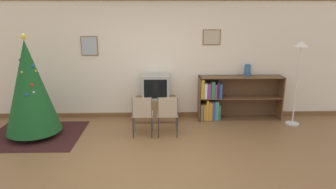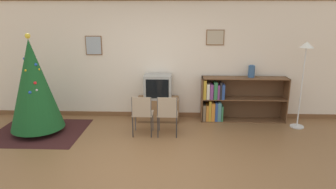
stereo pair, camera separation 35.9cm
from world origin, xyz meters
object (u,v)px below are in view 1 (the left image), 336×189
tv_console (156,109)px  vase (248,70)px  folding_chair_right (168,113)px  bookshelf (224,99)px  christmas_tree (30,87)px  folding_chair_left (142,113)px  standing_lamp (299,61)px  television (156,87)px

tv_console → vase: 2.22m
folding_chair_right → bookshelf: size_ratio=0.44×
bookshelf → vase: size_ratio=7.03×
christmas_tree → tv_console: christmas_tree is taller
christmas_tree → folding_chair_left: (2.13, -0.09, -0.52)m
standing_lamp → folding_chair_right: bearing=-167.9°
folding_chair_right → standing_lamp: (2.74, 0.59, 0.91)m
folding_chair_left → tv_console: bearing=74.8°
christmas_tree → folding_chair_left: size_ratio=2.41×
folding_chair_right → folding_chair_left: bearing=180.0°
folding_chair_left → bookshelf: bookshelf is taller
television → vase: 2.07m
television → folding_chair_left: (-0.24, -0.90, -0.31)m
bookshelf → folding_chair_right: bearing=-143.3°
tv_console → folding_chair_right: size_ratio=1.12×
television → folding_chair_right: 0.98m
christmas_tree → vase: size_ratio=7.44×
folding_chair_right → standing_lamp: size_ratio=0.45×
tv_console → vase: (2.04, 0.10, 0.86)m
bookshelf → standing_lamp: size_ratio=1.04×
folding_chair_left → bookshelf: 2.02m
folding_chair_right → standing_lamp: 2.95m
standing_lamp → vase: bearing=156.6°
tv_console → vase: size_ratio=3.47×
christmas_tree → television: (2.38, 0.81, -0.21)m
christmas_tree → standing_lamp: bearing=5.4°
tv_console → folding_chair_left: bearing=-105.2°
tv_console → bookshelf: bookshelf is taller
folding_chair_right → vase: vase is taller
vase → bookshelf: bearing=-175.7°
tv_console → folding_chair_right: 0.96m
christmas_tree → standing_lamp: 5.40m
tv_console → standing_lamp: standing_lamp is taller
folding_chair_left → vase: vase is taller
tv_console → folding_chair_right: bearing=-74.8°
christmas_tree → folding_chair_right: 2.67m
christmas_tree → standing_lamp: size_ratio=1.10×
vase → folding_chair_right: bearing=-150.9°
bookshelf → vase: 0.83m
christmas_tree → standing_lamp: (5.36, 0.50, 0.39)m
christmas_tree → folding_chair_left: christmas_tree is taller
christmas_tree → folding_chair_right: (2.62, -0.09, -0.52)m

